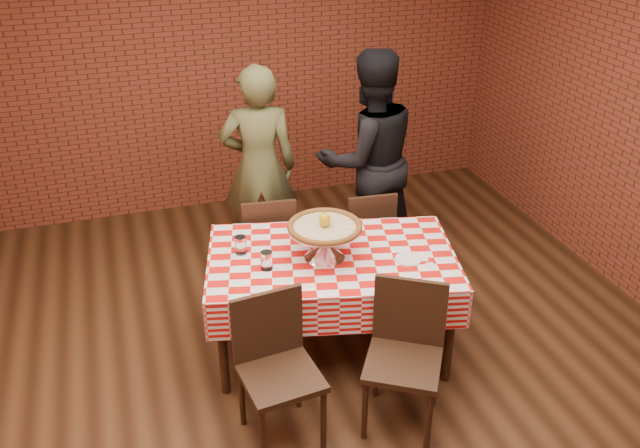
{
  "coord_description": "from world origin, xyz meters",
  "views": [
    {
      "loc": [
        -0.96,
        -3.2,
        3.09
      ],
      "look_at": [
        0.24,
        0.56,
        0.95
      ],
      "focal_mm": 38.37,
      "sensor_mm": 36.0,
      "label": 1
    }
  ],
  "objects_px": {
    "condiment_caddy": "(340,225)",
    "diner_black": "(368,159)",
    "table": "(331,303)",
    "water_glass_right": "(241,245)",
    "water_glass_left": "(267,260)",
    "chair_near_left": "(281,376)",
    "pizza_stand": "(325,243)",
    "chair_near_right": "(403,363)",
    "diner_olive": "(259,168)",
    "chair_far_right": "(365,235)",
    "pizza": "(325,227)",
    "chair_far_left": "(267,242)"
  },
  "relations": [
    {
      "from": "pizza",
      "to": "diner_black",
      "type": "height_order",
      "value": "diner_black"
    },
    {
      "from": "pizza_stand",
      "to": "water_glass_right",
      "type": "height_order",
      "value": "pizza_stand"
    },
    {
      "from": "pizza_stand",
      "to": "water_glass_right",
      "type": "xyz_separation_m",
      "value": [
        -0.51,
        0.22,
        -0.05
      ]
    },
    {
      "from": "pizza_stand",
      "to": "chair_near_left",
      "type": "relative_size",
      "value": 0.53
    },
    {
      "from": "pizza_stand",
      "to": "chair_near_left",
      "type": "height_order",
      "value": "pizza_stand"
    },
    {
      "from": "water_glass_left",
      "to": "chair_far_left",
      "type": "relative_size",
      "value": 0.14
    },
    {
      "from": "table",
      "to": "chair_far_left",
      "type": "bearing_deg",
      "value": 106.35
    },
    {
      "from": "pizza_stand",
      "to": "chair_near_right",
      "type": "relative_size",
      "value": 0.53
    },
    {
      "from": "pizza",
      "to": "diner_black",
      "type": "relative_size",
      "value": 0.27
    },
    {
      "from": "condiment_caddy",
      "to": "pizza_stand",
      "type": "bearing_deg",
      "value": -106.87
    },
    {
      "from": "water_glass_left",
      "to": "condiment_caddy",
      "type": "distance_m",
      "value": 0.66
    },
    {
      "from": "chair_near_left",
      "to": "diner_black",
      "type": "relative_size",
      "value": 0.5
    },
    {
      "from": "water_glass_right",
      "to": "chair_near_left",
      "type": "bearing_deg",
      "value": -88.77
    },
    {
      "from": "chair_near_left",
      "to": "chair_far_left",
      "type": "bearing_deg",
      "value": 72.22
    },
    {
      "from": "chair_near_left",
      "to": "chair_near_right",
      "type": "bearing_deg",
      "value": -15.17
    },
    {
      "from": "water_glass_left",
      "to": "chair_near_left",
      "type": "relative_size",
      "value": 0.13
    },
    {
      "from": "diner_olive",
      "to": "table",
      "type": "bearing_deg",
      "value": 108.6
    },
    {
      "from": "diner_black",
      "to": "chair_near_left",
      "type": "bearing_deg",
      "value": 52.87
    },
    {
      "from": "table",
      "to": "diner_olive",
      "type": "bearing_deg",
      "value": 97.54
    },
    {
      "from": "table",
      "to": "chair_far_right",
      "type": "height_order",
      "value": "chair_far_right"
    },
    {
      "from": "pizza",
      "to": "condiment_caddy",
      "type": "height_order",
      "value": "pizza"
    },
    {
      "from": "chair_far_right",
      "to": "chair_near_left",
      "type": "bearing_deg",
      "value": 58.14
    },
    {
      "from": "condiment_caddy",
      "to": "diner_black",
      "type": "relative_size",
      "value": 0.07
    },
    {
      "from": "water_glass_left",
      "to": "chair_near_left",
      "type": "bearing_deg",
      "value": -98.1
    },
    {
      "from": "water_glass_right",
      "to": "chair_near_left",
      "type": "distance_m",
      "value": 0.99
    },
    {
      "from": "pizza_stand",
      "to": "chair_far_left",
      "type": "distance_m",
      "value": 0.96
    },
    {
      "from": "condiment_caddy",
      "to": "diner_black",
      "type": "height_order",
      "value": "diner_black"
    },
    {
      "from": "pizza",
      "to": "chair_far_right",
      "type": "height_order",
      "value": "pizza"
    },
    {
      "from": "chair_far_left",
      "to": "chair_far_right",
      "type": "xyz_separation_m",
      "value": [
        0.77,
        -0.11,
        -0.01
      ]
    },
    {
      "from": "diner_olive",
      "to": "diner_black",
      "type": "xyz_separation_m",
      "value": [
        0.86,
        -0.23,
        0.05
      ]
    },
    {
      "from": "chair_near_left",
      "to": "chair_far_left",
      "type": "height_order",
      "value": "chair_near_left"
    },
    {
      "from": "table",
      "to": "water_glass_right",
      "type": "xyz_separation_m",
      "value": [
        -0.57,
        0.21,
        0.44
      ]
    },
    {
      "from": "water_glass_left",
      "to": "diner_black",
      "type": "height_order",
      "value": "diner_black"
    },
    {
      "from": "chair_near_right",
      "to": "chair_far_right",
      "type": "xyz_separation_m",
      "value": [
        0.35,
        1.55,
        -0.03
      ]
    },
    {
      "from": "condiment_caddy",
      "to": "chair_near_left",
      "type": "bearing_deg",
      "value": -105.62
    },
    {
      "from": "table",
      "to": "pizza",
      "type": "height_order",
      "value": "pizza"
    },
    {
      "from": "pizza_stand",
      "to": "condiment_caddy",
      "type": "height_order",
      "value": "pizza_stand"
    },
    {
      "from": "diner_black",
      "to": "chair_far_right",
      "type": "bearing_deg",
      "value": 64.08
    },
    {
      "from": "pizza_stand",
      "to": "chair_near_left",
      "type": "distance_m",
      "value": 0.95
    },
    {
      "from": "chair_far_right",
      "to": "diner_black",
      "type": "height_order",
      "value": "diner_black"
    },
    {
      "from": "water_glass_right",
      "to": "chair_far_right",
      "type": "relative_size",
      "value": 0.14
    },
    {
      "from": "table",
      "to": "water_glass_right",
      "type": "bearing_deg",
      "value": 159.26
    },
    {
      "from": "table",
      "to": "water_glass_left",
      "type": "xyz_separation_m",
      "value": [
        -0.45,
        -0.03,
        0.44
      ]
    },
    {
      "from": "water_glass_left",
      "to": "chair_far_left",
      "type": "distance_m",
      "value": 0.97
    },
    {
      "from": "water_glass_right",
      "to": "chair_far_left",
      "type": "height_order",
      "value": "same"
    },
    {
      "from": "pizza_stand",
      "to": "diner_black",
      "type": "distance_m",
      "value": 1.34
    },
    {
      "from": "water_glass_right",
      "to": "condiment_caddy",
      "type": "distance_m",
      "value": 0.71
    },
    {
      "from": "chair_far_left",
      "to": "water_glass_right",
      "type": "bearing_deg",
      "value": 68.79
    },
    {
      "from": "diner_olive",
      "to": "diner_black",
      "type": "bearing_deg",
      "value": 176.44
    },
    {
      "from": "chair_near_left",
      "to": "water_glass_left",
      "type": "bearing_deg",
      "value": 75.11
    }
  ]
}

